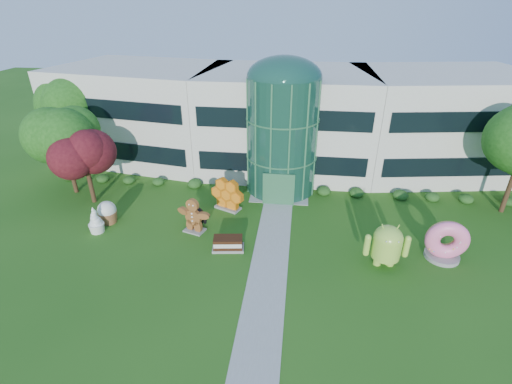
% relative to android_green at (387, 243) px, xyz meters
% --- Properties ---
extents(ground, '(140.00, 140.00, 0.00)m').
position_rel_android_green_xyz_m(ground, '(-7.32, -1.91, -1.68)').
color(ground, '#215114').
rests_on(ground, ground).
extents(building, '(46.00, 15.00, 9.30)m').
position_rel_android_green_xyz_m(building, '(-7.32, 16.09, 2.97)').
color(building, beige).
rests_on(building, ground).
extents(atrium, '(6.00, 6.00, 9.80)m').
position_rel_android_green_xyz_m(atrium, '(-7.32, 10.09, 3.22)').
color(atrium, '#194738').
rests_on(atrium, ground).
extents(walkway, '(2.40, 20.00, 0.04)m').
position_rel_android_green_xyz_m(walkway, '(-7.32, 0.09, -1.66)').
color(walkway, '#9E9E93').
rests_on(walkway, ground).
extents(tree_red, '(4.00, 4.00, 6.00)m').
position_rel_android_green_xyz_m(tree_red, '(-22.82, 5.59, 1.32)').
color(tree_red, '#3F0C14').
rests_on(tree_red, ground).
extents(trees_backdrop, '(52.00, 8.00, 8.40)m').
position_rel_android_green_xyz_m(trees_backdrop, '(-7.32, 11.09, 2.52)').
color(trees_backdrop, '#1A4D13').
rests_on(trees_backdrop, ground).
extents(android_green, '(3.07, 2.15, 3.35)m').
position_rel_android_green_xyz_m(android_green, '(0.00, 0.00, 0.00)').
color(android_green, '#9FD243').
rests_on(android_green, ground).
extents(android_black, '(1.80, 1.40, 1.83)m').
position_rel_android_green_xyz_m(android_black, '(-13.13, 2.96, -0.76)').
color(android_black, black).
rests_on(android_black, ground).
extents(donut, '(2.85, 1.53, 2.87)m').
position_rel_android_green_xyz_m(donut, '(3.98, 1.22, -0.24)').
color(donut, pink).
rests_on(donut, ground).
extents(gingerbread, '(3.14, 1.97, 2.71)m').
position_rel_android_green_xyz_m(gingerbread, '(-13.18, 2.29, -0.32)').
color(gingerbread, brown).
rests_on(gingerbread, ground).
extents(ice_cream_sandwich, '(2.27, 1.35, 0.96)m').
position_rel_android_green_xyz_m(ice_cream_sandwich, '(-10.28, 0.37, -1.20)').
color(ice_cream_sandwich, black).
rests_on(ice_cream_sandwich, ground).
extents(honeycomb, '(3.26, 2.25, 2.42)m').
position_rel_android_green_xyz_m(honeycomb, '(-11.36, 5.83, -0.47)').
color(honeycomb, orange).
rests_on(honeycomb, ground).
extents(froyo, '(1.50, 1.50, 2.06)m').
position_rel_android_green_xyz_m(froyo, '(-20.26, 1.30, -0.65)').
color(froyo, white).
rests_on(froyo, ground).
extents(cupcake, '(1.94, 1.94, 1.78)m').
position_rel_android_green_xyz_m(cupcake, '(-20.05, 2.67, -0.78)').
color(cupcake, white).
rests_on(cupcake, ground).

